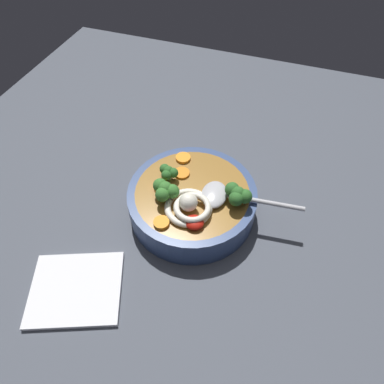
{
  "coord_description": "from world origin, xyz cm",
  "views": [
    {
      "loc": [
        12.14,
        -36.88,
        55.0
      ],
      "look_at": [
        -0.69,
        -0.1,
        8.54
      ],
      "focal_mm": 32.76,
      "sensor_mm": 36.0,
      "label": 1
    }
  ],
  "objects_px": {
    "soup_bowl": "(192,202)",
    "noodle_pile": "(191,207)",
    "soup_spoon": "(223,195)",
    "folded_napkin": "(76,289)"
  },
  "relations": [
    {
      "from": "soup_bowl",
      "to": "noodle_pile",
      "type": "relative_size",
      "value": 2.58
    },
    {
      "from": "soup_bowl",
      "to": "folded_napkin",
      "type": "xyz_separation_m",
      "value": [
        -0.12,
        -0.21,
        -0.02
      ]
    },
    {
      "from": "soup_bowl",
      "to": "noodle_pile",
      "type": "bearing_deg",
      "value": -73.99
    },
    {
      "from": "noodle_pile",
      "to": "folded_napkin",
      "type": "distance_m",
      "value": 0.22
    },
    {
      "from": "soup_bowl",
      "to": "soup_spoon",
      "type": "relative_size",
      "value": 1.3
    },
    {
      "from": "noodle_pile",
      "to": "soup_spoon",
      "type": "distance_m",
      "value": 0.06
    },
    {
      "from": "folded_napkin",
      "to": "soup_bowl",
      "type": "bearing_deg",
      "value": 59.75
    },
    {
      "from": "soup_spoon",
      "to": "folded_napkin",
      "type": "bearing_deg",
      "value": -135.32
    },
    {
      "from": "noodle_pile",
      "to": "soup_spoon",
      "type": "xyz_separation_m",
      "value": [
        0.04,
        0.04,
        -0.0
      ]
    },
    {
      "from": "folded_napkin",
      "to": "soup_spoon",
      "type": "bearing_deg",
      "value": 50.65
    }
  ]
}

